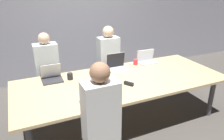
{
  "coord_description": "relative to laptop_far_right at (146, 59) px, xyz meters",
  "views": [
    {
      "loc": [
        -1.42,
        -2.77,
        2.16
      ],
      "look_at": [
        -0.13,
        0.1,
        0.89
      ],
      "focal_mm": 35.0,
      "sensor_mm": 36.0,
      "label": 1
    }
  ],
  "objects": [
    {
      "name": "ground_plane",
      "position": [
        -0.78,
        -0.53,
        -0.81
      ],
      "size": [
        24.0,
        24.0,
        0.0
      ],
      "primitive_type": "plane",
      "color": "#4C4742"
    },
    {
      "name": "curtain_wall",
      "position": [
        -0.78,
        1.64,
        0.59
      ],
      "size": [
        12.0,
        0.06,
        2.8
      ],
      "color": "#9999A3",
      "rests_on": "ground_plane"
    },
    {
      "name": "conference_table",
      "position": [
        -0.78,
        -0.53,
        -0.12
      ],
      "size": [
        3.27,
        1.33,
        0.74
      ],
      "color": "#D6B77F",
      "rests_on": "ground_plane"
    },
    {
      "name": "laptop_far_right",
      "position": [
        0.0,
        0.0,
        0.0
      ],
      "size": [
        0.36,
        0.23,
        0.24
      ],
      "color": "#B7B7BC",
      "rests_on": "conference_table"
    },
    {
      "name": "cup_far_right",
      "position": [
        -0.25,
        -0.02,
        -0.02
      ],
      "size": [
        0.08,
        0.08,
        0.1
      ],
      "color": "red",
      "rests_on": "conference_table"
    },
    {
      "name": "laptop_far_left",
      "position": [
        -1.78,
        -0.09,
        0.01
      ],
      "size": [
        0.32,
        0.27,
        0.27
      ],
      "color": "#333338",
      "rests_on": "conference_table"
    },
    {
      "name": "person_far_left",
      "position": [
        -1.77,
        0.43,
        -0.14
      ],
      "size": [
        0.4,
        0.24,
        1.38
      ],
      "color": "#2D2D38",
      "rests_on": "ground_plane"
    },
    {
      "name": "cup_far_left",
      "position": [
        -1.52,
        -0.18,
        -0.02
      ],
      "size": [
        0.09,
        0.09,
        0.1
      ],
      "color": "#232328",
      "rests_on": "conference_table"
    },
    {
      "name": "laptop_far_center",
      "position": [
        -0.66,
        -0.09,
        0.01
      ],
      "size": [
        0.34,
        0.27,
        0.28
      ],
      "color": "silver",
      "rests_on": "conference_table"
    },
    {
      "name": "person_far_center",
      "position": [
        -0.6,
        0.43,
        -0.13
      ],
      "size": [
        0.4,
        0.24,
        1.41
      ],
      "color": "#2D2D38",
      "rests_on": "ground_plane"
    },
    {
      "name": "cup_far_center",
      "position": [
        -0.39,
        -0.11,
        -0.03
      ],
      "size": [
        0.08,
        0.08,
        0.08
      ],
      "color": "white",
      "rests_on": "conference_table"
    },
    {
      "name": "laptop_near_left",
      "position": [
        -1.43,
        -1.06,
        -0.0
      ],
      "size": [
        0.32,
        0.24,
        0.24
      ],
      "rotation": [
        0.0,
        0.0,
        3.14
      ],
      "color": "gray",
      "rests_on": "conference_table"
    },
    {
      "name": "person_near_left",
      "position": [
        -1.46,
        -1.36,
        -0.12
      ],
      "size": [
        0.4,
        0.24,
        1.41
      ],
      "rotation": [
        0.0,
        0.0,
        3.14
      ],
      "color": "#2D2D38",
      "rests_on": "ground_plane"
    },
    {
      "name": "cup_near_left",
      "position": [
        -1.2,
        -1.06,
        -0.02
      ],
      "size": [
        0.07,
        0.07,
        0.1
      ],
      "color": "red",
      "rests_on": "conference_table"
    },
    {
      "name": "bottle_near_left",
      "position": [
        -1.18,
        -0.96,
        0.03
      ],
      "size": [
        0.07,
        0.07,
        0.22
      ],
      "color": "green",
      "rests_on": "conference_table"
    },
    {
      "name": "stapler",
      "position": [
        -0.77,
        -0.74,
        -0.04
      ],
      "size": [
        0.12,
        0.15,
        0.05
      ],
      "rotation": [
        0.0,
        0.0,
        0.56
      ],
      "color": "black",
      "rests_on": "conference_table"
    }
  ]
}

